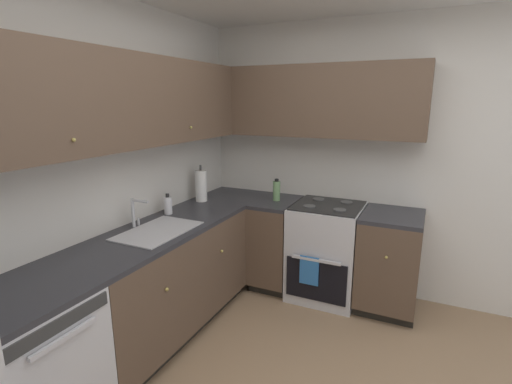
{
  "coord_description": "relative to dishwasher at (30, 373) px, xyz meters",
  "views": [
    {
      "loc": [
        -1.72,
        -0.34,
        1.83
      ],
      "look_at": [
        0.97,
        0.92,
        1.11
      ],
      "focal_mm": 26.48,
      "sensor_mm": 36.0,
      "label": 1
    }
  ],
  "objects": [
    {
      "name": "lower_cabinets_back",
      "position": [
        1.13,
        0.0,
        0.0
      ],
      "size": [
        1.64,
        0.62,
        0.85
      ],
      "color": "brown",
      "rests_on": "ground_plane"
    },
    {
      "name": "dishwasher",
      "position": [
        0.0,
        0.0,
        0.0
      ],
      "size": [
        0.6,
        0.63,
        0.85
      ],
      "color": "silver",
      "rests_on": "ground_plane"
    },
    {
      "name": "countertop_right",
      "position": [
        2.25,
        -1.1,
        0.44
      ],
      "size": [
        0.6,
        1.51,
        0.03
      ],
      "color": "#2D2D33",
      "rests_on": "lower_cabinets_right"
    },
    {
      "name": "sink",
      "position": [
        1.04,
        -0.03,
        0.42
      ],
      "size": [
        0.62,
        0.4,
        0.1
      ],
      "color": "#B7B7BC",
      "rests_on": "countertop_back"
    },
    {
      "name": "oil_bottle",
      "position": [
        2.25,
        -0.49,
        0.56
      ],
      "size": [
        0.07,
        0.07,
        0.21
      ],
      "color": "#729E66",
      "rests_on": "countertop_right"
    },
    {
      "name": "countertop_back",
      "position": [
        1.12,
        0.0,
        0.44
      ],
      "size": [
        2.85,
        0.6,
        0.03
      ],
      "primitive_type": "cube",
      "color": "#2D2D33",
      "rests_on": "lower_cabinets_back"
    },
    {
      "name": "lower_cabinets_right",
      "position": [
        2.25,
        -1.1,
        0.0
      ],
      "size": [
        0.62,
        1.51,
        0.85
      ],
      "color": "brown",
      "rests_on": "ground_plane"
    },
    {
      "name": "upper_cabinets_back",
      "position": [
        0.96,
        0.14,
        1.4
      ],
      "size": [
        2.53,
        0.34,
        0.64
      ],
      "color": "brown"
    },
    {
      "name": "oven_range",
      "position": [
        2.26,
        -0.99,
        0.02
      ],
      "size": [
        0.68,
        0.62,
        1.04
      ],
      "color": "silver",
      "rests_on": "ground_plane"
    },
    {
      "name": "paper_towel_roll",
      "position": [
        1.92,
        0.16,
        0.61
      ],
      "size": [
        0.11,
        0.11,
        0.36
      ],
      "color": "white",
      "rests_on": "countertop_back"
    },
    {
      "name": "faucet",
      "position": [
        1.05,
        0.18,
        0.6
      ],
      "size": [
        0.07,
        0.16,
        0.22
      ],
      "color": "silver",
      "rests_on": "countertop_back"
    },
    {
      "name": "wall_back",
      "position": [
        0.68,
        0.33,
        0.85
      ],
      "size": [
        3.84,
        0.05,
        2.56
      ],
      "primitive_type": "cube",
      "color": "silver",
      "rests_on": "ground_plane"
    },
    {
      "name": "soap_bottle",
      "position": [
        1.44,
        0.18,
        0.54
      ],
      "size": [
        0.07,
        0.07,
        0.18
      ],
      "color": "silver",
      "rests_on": "countertop_back"
    },
    {
      "name": "upper_cabinets_right",
      "position": [
        2.39,
        -0.73,
        1.4
      ],
      "size": [
        0.32,
        2.06,
        0.64
      ],
      "color": "brown"
    },
    {
      "name": "wall_right",
      "position": [
        2.57,
        -1.47,
        0.85
      ],
      "size": [
        0.05,
        3.64,
        2.56
      ],
      "primitive_type": "cube",
      "color": "silver",
      "rests_on": "ground_plane"
    }
  ]
}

